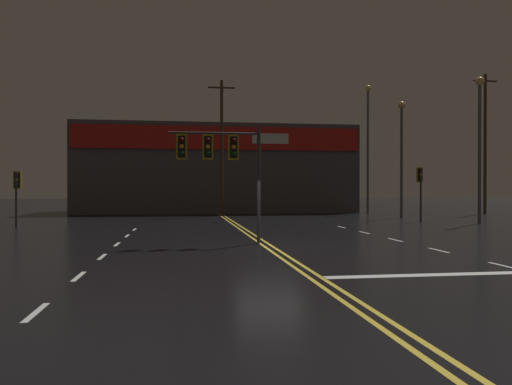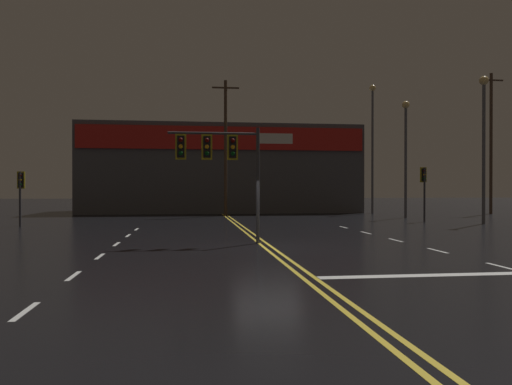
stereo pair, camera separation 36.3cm
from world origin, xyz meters
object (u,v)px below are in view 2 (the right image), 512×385
Objects in this scene: traffic_signal_median at (218,154)px; streetlight_near_left at (484,129)px; streetlight_median_approach at (406,142)px; streetlight_near_right at (372,134)px; traffic_signal_corner_northwest at (21,186)px; traffic_signal_corner_northeast at (424,182)px.

streetlight_near_left is at bearing 28.57° from traffic_signal_median.
traffic_signal_median is 0.52× the size of streetlight_median_approach.
streetlight_near_left is 0.80× the size of streetlight_near_right.
traffic_signal_corner_northwest is 0.36× the size of streetlight_median_approach.
streetlight_near_right reaches higher than traffic_signal_corner_northeast.
traffic_signal_median is 27.68m from streetlight_near_right.
streetlight_near_left is (2.79, -2.28, 3.22)m from traffic_signal_corner_northeast.
streetlight_median_approach is (25.68, 5.45, 3.33)m from traffic_signal_corner_northwest.
traffic_signal_corner_northwest is at bearing -177.99° from traffic_signal_corner_northeast.
traffic_signal_median is 0.50× the size of streetlight_near_left.
streetlight_near_right is (0.83, 11.54, 4.45)m from traffic_signal_corner_northeast.
traffic_signal_corner_northwest is 27.93m from streetlight_near_left.
traffic_signal_median is 15.16m from traffic_signal_corner_northwest.
traffic_signal_median is at bearing -151.43° from streetlight_near_left.
streetlight_near_right is at bearing 98.09° from streetlight_near_left.
traffic_signal_corner_northwest is 0.35× the size of streetlight_near_left.
streetlight_near_right is (25.70, 12.41, 4.77)m from traffic_signal_corner_northwest.
traffic_signal_corner_northwest is at bearing -168.01° from streetlight_median_approach.
traffic_signal_median is 19.40m from streetlight_near_left.
streetlight_median_approach is (-1.99, 6.86, -0.21)m from streetlight_near_left.
traffic_signal_corner_northeast is at bearing -94.11° from streetlight_near_right.
streetlight_median_approach is (14.93, 16.07, 2.12)m from traffic_signal_median.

